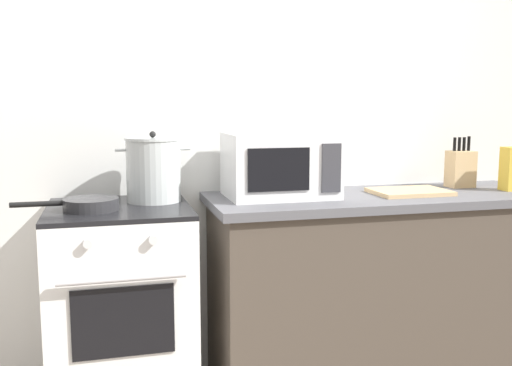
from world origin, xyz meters
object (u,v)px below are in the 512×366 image
at_px(knife_block, 461,168).
at_px(microwave, 280,165).
at_px(pasta_box, 511,169).
at_px(cutting_board, 410,192).
at_px(stove, 122,310).
at_px(stock_pot, 153,169).
at_px(frying_pan, 89,204).

bearing_deg(knife_block, microwave, -176.49).
bearing_deg(pasta_box, cutting_board, 176.85).
relative_size(stove, stock_pot, 2.79).
bearing_deg(stock_pot, pasta_box, -4.08).
bearing_deg(cutting_board, microwave, 173.02).
height_order(frying_pan, knife_block, knife_block).
height_order(stock_pot, frying_pan, stock_pot).
height_order(stove, knife_block, knife_block).
xyz_separation_m(stove, microwave, (0.74, 0.08, 0.61)).
relative_size(stock_pot, pasta_box, 1.50).
bearing_deg(pasta_box, microwave, 174.78).
bearing_deg(frying_pan, stove, 26.67).
xyz_separation_m(stock_pot, pasta_box, (1.77, -0.13, -0.03)).
xyz_separation_m(stock_pot, knife_block, (1.60, 0.04, -0.05)).
distance_m(stove, microwave, 0.97).
distance_m(stock_pot, microwave, 0.59).
distance_m(stove, pasta_box, 2.01).
bearing_deg(pasta_box, knife_block, 135.30).
height_order(knife_block, pasta_box, knife_block).
bearing_deg(knife_block, pasta_box, -44.70).
xyz_separation_m(microwave, pasta_box, (1.18, -0.11, -0.04)).
relative_size(stove, pasta_box, 4.18).
bearing_deg(microwave, cutting_board, -6.98).
bearing_deg(pasta_box, frying_pan, -179.15).
height_order(stock_pot, microwave, stock_pot).
relative_size(frying_pan, knife_block, 1.60).
distance_m(knife_block, pasta_box, 0.24).
bearing_deg(knife_block, cutting_board, -159.41).
distance_m(stove, knife_block, 1.85).
relative_size(cutting_board, pasta_box, 1.64).
relative_size(microwave, cutting_board, 1.39).
height_order(microwave, cutting_board, microwave).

